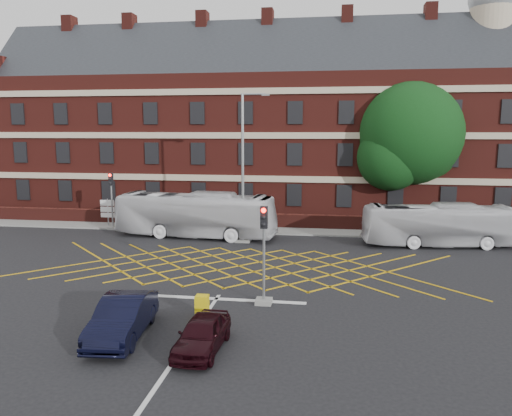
# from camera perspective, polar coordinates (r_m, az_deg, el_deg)

# --- Properties ---
(ground) EXTENTS (120.00, 120.00, 0.00)m
(ground) POSITION_cam_1_polar(r_m,az_deg,el_deg) (25.90, -2.78, -7.81)
(ground) COLOR black
(ground) RESTS_ON ground
(victorian_building) EXTENTS (51.00, 12.17, 20.40)m
(victorian_building) POSITION_cam_1_polar(r_m,az_deg,el_deg) (46.54, 2.85, 9.39)
(victorian_building) COLOR #531A15
(victorian_building) RESTS_ON ground
(boundary_wall) EXTENTS (56.00, 0.50, 1.10)m
(boundary_wall) POSITION_cam_1_polar(r_m,az_deg,el_deg) (38.26, 1.04, -1.46)
(boundary_wall) COLOR #4A1813
(boundary_wall) RESTS_ON ground
(far_pavement) EXTENTS (60.00, 3.00, 0.12)m
(far_pavement) POSITION_cam_1_polar(r_m,az_deg,el_deg) (37.38, 0.84, -2.48)
(far_pavement) COLOR slate
(far_pavement) RESTS_ON ground
(box_junction_hatching) EXTENTS (8.22, 8.22, 0.02)m
(box_junction_hatching) POSITION_cam_1_polar(r_m,az_deg,el_deg) (27.78, -1.96, -6.62)
(box_junction_hatching) COLOR #CC990C
(box_junction_hatching) RESTS_ON ground
(stop_line) EXTENTS (8.00, 0.30, 0.02)m
(stop_line) POSITION_cam_1_polar(r_m,az_deg,el_deg) (22.64, -4.55, -10.30)
(stop_line) COLOR silver
(stop_line) RESTS_ON ground
(centre_line) EXTENTS (0.15, 14.00, 0.02)m
(centre_line) POSITION_cam_1_polar(r_m,az_deg,el_deg) (16.87, -9.79, -17.41)
(centre_line) COLOR silver
(centre_line) RESTS_ON ground
(bus_left) EXTENTS (11.50, 3.74, 3.15)m
(bus_left) POSITION_cam_1_polar(r_m,az_deg,el_deg) (35.14, -6.94, -0.77)
(bus_left) COLOR silver
(bus_left) RESTS_ON ground
(bus_right) EXTENTS (10.03, 3.21, 2.75)m
(bus_right) POSITION_cam_1_polar(r_m,az_deg,el_deg) (34.30, 20.32, -1.84)
(bus_right) COLOR silver
(bus_right) RESTS_ON ground
(car_navy) EXTENTS (1.98, 4.59, 1.47)m
(car_navy) POSITION_cam_1_polar(r_m,az_deg,el_deg) (19.10, -15.02, -11.99)
(car_navy) COLOR black
(car_navy) RESTS_ON ground
(car_maroon) EXTENTS (1.55, 3.54, 1.19)m
(car_maroon) POSITION_cam_1_polar(r_m,az_deg,el_deg) (17.58, -6.17, -14.10)
(car_maroon) COLOR black
(car_maroon) RESTS_ON ground
(deciduous_tree) EXTENTS (8.13, 8.04, 11.17)m
(deciduous_tree) POSITION_cam_1_polar(r_m,az_deg,el_deg) (41.18, 17.13, 7.35)
(deciduous_tree) COLOR black
(deciduous_tree) RESTS_ON ground
(traffic_light_near) EXTENTS (0.70, 0.70, 4.27)m
(traffic_light_near) POSITION_cam_1_polar(r_m,az_deg,el_deg) (21.48, 0.90, -6.44)
(traffic_light_near) COLOR slate
(traffic_light_near) RESTS_ON ground
(traffic_light_far) EXTENTS (0.70, 0.70, 4.27)m
(traffic_light_far) POSITION_cam_1_polar(r_m,az_deg,el_deg) (39.04, -16.13, 0.20)
(traffic_light_far) COLOR slate
(traffic_light_far) RESTS_ON ground
(street_lamp) EXTENTS (2.25, 1.00, 9.78)m
(street_lamp) POSITION_cam_1_polar(r_m,az_deg,el_deg) (33.10, -1.40, 1.96)
(street_lamp) COLOR slate
(street_lamp) RESTS_ON ground
(direction_signs) EXTENTS (1.10, 0.16, 2.20)m
(direction_signs) POSITION_cam_1_polar(r_m,az_deg,el_deg) (40.04, -16.61, -0.17)
(direction_signs) COLOR gray
(direction_signs) RESTS_ON ground
(utility_cabinet) EXTENTS (0.50, 0.44, 0.92)m
(utility_cabinet) POSITION_cam_1_polar(r_m,az_deg,el_deg) (20.44, -6.19, -11.13)
(utility_cabinet) COLOR gold
(utility_cabinet) RESTS_ON ground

